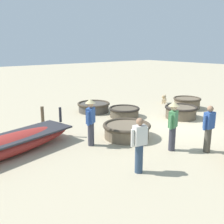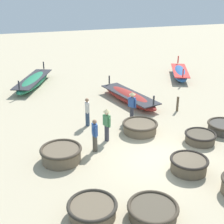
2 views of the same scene
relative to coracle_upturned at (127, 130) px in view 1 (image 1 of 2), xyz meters
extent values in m
plane|color=#BCAD8C|center=(-0.23, -2.75, -0.30)|extent=(80.00, 80.00, 0.00)
cylinder|color=brown|center=(0.00, 0.00, -0.06)|extent=(1.70, 1.70, 0.49)
torus|color=#42382B|center=(0.00, 0.00, 0.18)|extent=(1.83, 1.83, 0.14)
cylinder|color=#4C473F|center=(4.14, -1.33, -0.08)|extent=(1.60, 1.60, 0.43)
torus|color=#42382B|center=(4.14, -1.33, 0.13)|extent=(1.72, 1.72, 0.13)
cylinder|color=brown|center=(1.51, -5.84, -0.02)|extent=(1.40, 1.40, 0.56)
torus|color=#42382B|center=(1.51, -5.84, 0.26)|extent=(1.52, 1.52, 0.11)
cylinder|color=brown|center=(0.47, -3.94, -0.04)|extent=(1.45, 1.45, 0.53)
torus|color=#28231E|center=(0.47, -3.94, 0.22)|extent=(1.57, 1.57, 0.12)
cylinder|color=brown|center=(2.34, -1.92, -0.09)|extent=(1.40, 1.40, 0.42)
torus|color=#28231E|center=(2.34, -1.92, 0.12)|extent=(1.52, 1.52, 0.11)
ellipsoid|color=maroon|center=(1.09, 4.30, 0.02)|extent=(2.46, 5.49, 0.64)
cube|color=#2D2D33|center=(1.09, 4.30, 0.22)|extent=(2.40, 5.09, 0.06)
cylinder|color=#2D2D33|center=(1.66, 1.91, 0.57)|extent=(0.10, 0.10, 0.57)
cylinder|color=#383842|center=(-1.90, -0.34, 0.11)|extent=(0.22, 0.22, 0.82)
cube|color=#4C8E56|center=(-1.90, -0.34, 0.79)|extent=(0.32, 0.39, 0.54)
sphere|color=#DBB28E|center=(-1.90, -0.34, 1.17)|extent=(0.20, 0.20, 0.20)
cylinder|color=#4C8E56|center=(-1.82, -0.55, 0.74)|extent=(0.09, 0.09, 0.48)
cylinder|color=#4C8E56|center=(-1.97, -0.13, 0.74)|extent=(0.09, 0.09, 0.48)
cone|color=#D1BC84|center=(-1.90, -0.34, 1.30)|extent=(0.36, 0.36, 0.14)
cylinder|color=#4C473D|center=(-2.71, -1.14, 0.11)|extent=(0.22, 0.22, 0.82)
cube|color=#33569E|center=(-2.71, -1.14, 0.79)|extent=(0.25, 0.36, 0.54)
sphere|color=#A37556|center=(-2.71, -1.14, 1.17)|extent=(0.20, 0.20, 0.20)
cylinder|color=#33569E|center=(-2.69, -0.92, 0.74)|extent=(0.09, 0.09, 0.48)
cylinder|color=#33569E|center=(-2.73, -1.35, 0.74)|extent=(0.09, 0.09, 0.48)
cylinder|color=#2D425B|center=(-2.35, 1.64, 0.11)|extent=(0.22, 0.22, 0.82)
cube|color=silver|center=(-2.35, 1.64, 0.79)|extent=(0.28, 0.38, 0.54)
sphere|color=#A37556|center=(-2.35, 1.64, 1.17)|extent=(0.20, 0.20, 0.20)
cylinder|color=silver|center=(-2.31, 1.86, 0.74)|extent=(0.09, 0.09, 0.48)
cylinder|color=silver|center=(-2.40, 1.43, 0.74)|extent=(0.09, 0.09, 0.48)
cylinder|color=#383842|center=(0.16, 1.53, 0.11)|extent=(0.22, 0.22, 0.82)
cube|color=#33569E|center=(0.16, 1.53, 0.79)|extent=(0.37, 0.40, 0.54)
sphere|color=tan|center=(0.16, 1.53, 1.17)|extent=(0.20, 0.20, 0.20)
cylinder|color=#33569E|center=(0.28, 1.35, 0.74)|extent=(0.09, 0.09, 0.48)
cylinder|color=#33569E|center=(0.04, 1.71, 0.74)|extent=(0.09, 0.09, 0.48)
cone|color=#D1BC84|center=(0.16, 1.53, 1.30)|extent=(0.36, 0.36, 0.14)
ellipsoid|color=tan|center=(3.19, -5.89, 0.09)|extent=(0.42, 0.55, 0.22)
sphere|color=tan|center=(3.08, -5.67, 0.15)|extent=(0.18, 0.18, 0.18)
cylinder|color=tan|center=(3.30, -6.11, 0.15)|extent=(0.13, 0.20, 0.16)
cylinder|color=tan|center=(3.04, -5.76, -0.16)|extent=(0.06, 0.06, 0.28)
cylinder|color=tan|center=(3.17, -5.70, -0.16)|extent=(0.06, 0.06, 0.28)
cylinder|color=tan|center=(3.21, -6.09, -0.16)|extent=(0.06, 0.06, 0.28)
cylinder|color=tan|center=(3.34, -6.02, -0.16)|extent=(0.06, 0.06, 0.28)
cylinder|color=brown|center=(3.27, 1.94, 0.15)|extent=(0.14, 0.14, 0.90)
camera|label=1|loc=(-7.10, 6.36, 3.11)|focal=42.00mm
camera|label=2|loc=(-5.95, -13.28, 6.86)|focal=50.00mm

